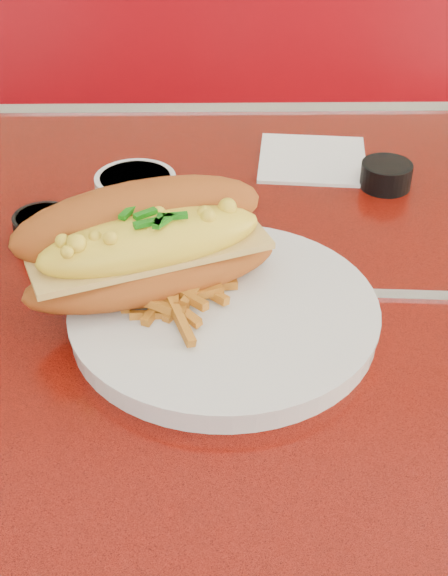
{
  "coord_description": "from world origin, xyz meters",
  "views": [
    {
      "loc": [
        -0.07,
        -0.64,
        1.22
      ],
      "look_at": [
        -0.06,
        -0.08,
        0.81
      ],
      "focal_mm": 50.0,
      "sensor_mm": 36.0,
      "label": 1
    }
  ],
  "objects_px": {
    "dinner_plate": "(224,314)",
    "booth_bench_far": "(246,243)",
    "mac_hoagie": "(147,244)",
    "sauce_cup_right": "(386,174)",
    "diner_table": "(276,394)",
    "fork": "(218,321)",
    "gravy_ramekin": "(136,195)",
    "sauce_cup_left": "(44,228)"
  },
  "relations": [
    {
      "from": "booth_bench_far",
      "to": "fork",
      "type": "height_order",
      "value": "booth_bench_far"
    },
    {
      "from": "booth_bench_far",
      "to": "gravy_ramekin",
      "type": "distance_m",
      "value": 0.88
    },
    {
      "from": "dinner_plate",
      "to": "sauce_cup_left",
      "type": "relative_size",
      "value": 5.0
    },
    {
      "from": "sauce_cup_left",
      "to": "sauce_cup_right",
      "type": "height_order",
      "value": "sauce_cup_left"
    },
    {
      "from": "dinner_plate",
      "to": "mac_hoagie",
      "type": "xyz_separation_m",
      "value": [
        -0.07,
        0.04,
        0.05
      ]
    },
    {
      "from": "gravy_ramekin",
      "to": "sauce_cup_left",
      "type": "bearing_deg",
      "value": -150.44
    },
    {
      "from": "dinner_plate",
      "to": "gravy_ramekin",
      "type": "bearing_deg",
      "value": 115.59
    },
    {
      "from": "mac_hoagie",
      "to": "fork",
      "type": "xyz_separation_m",
      "value": [
        0.06,
        -0.05,
        -0.04
      ]
    },
    {
      "from": "gravy_ramekin",
      "to": "sauce_cup_left",
      "type": "xyz_separation_m",
      "value": [
        -0.09,
        -0.05,
        -0.01
      ]
    },
    {
      "from": "dinner_plate",
      "to": "fork",
      "type": "bearing_deg",
      "value": -105.62
    },
    {
      "from": "booth_bench_far",
      "to": "sauce_cup_left",
      "type": "distance_m",
      "value": 0.93
    },
    {
      "from": "mac_hoagie",
      "to": "sauce_cup_left",
      "type": "distance_m",
      "value": 0.16
    },
    {
      "from": "dinner_plate",
      "to": "sauce_cup_left",
      "type": "height_order",
      "value": "sauce_cup_left"
    },
    {
      "from": "dinner_plate",
      "to": "booth_bench_far",
      "type": "bearing_deg",
      "value": 86.22
    },
    {
      "from": "mac_hoagie",
      "to": "gravy_ramekin",
      "type": "distance_m",
      "value": 0.16
    },
    {
      "from": "diner_table",
      "to": "dinner_plate",
      "type": "height_order",
      "value": "dinner_plate"
    },
    {
      "from": "sauce_cup_left",
      "to": "mac_hoagie",
      "type": "bearing_deg",
      "value": -42.28
    },
    {
      "from": "dinner_plate",
      "to": "sauce_cup_left",
      "type": "bearing_deg",
      "value": 142.57
    },
    {
      "from": "booth_bench_far",
      "to": "sauce_cup_right",
      "type": "xyz_separation_m",
      "value": [
        0.13,
        -0.64,
        0.5
      ]
    },
    {
      "from": "dinner_plate",
      "to": "sauce_cup_right",
      "type": "bearing_deg",
      "value": 53.24
    },
    {
      "from": "mac_hoagie",
      "to": "sauce_cup_right",
      "type": "xyz_separation_m",
      "value": [
        0.26,
        0.22,
        -0.05
      ]
    },
    {
      "from": "fork",
      "to": "diner_table",
      "type": "bearing_deg",
      "value": -36.01
    },
    {
      "from": "dinner_plate",
      "to": "sauce_cup_right",
      "type": "height_order",
      "value": "sauce_cup_right"
    },
    {
      "from": "dinner_plate",
      "to": "sauce_cup_left",
      "type": "distance_m",
      "value": 0.23
    },
    {
      "from": "sauce_cup_right",
      "to": "diner_table",
      "type": "bearing_deg",
      "value": -126.74
    },
    {
      "from": "booth_bench_far",
      "to": "dinner_plate",
      "type": "height_order",
      "value": "booth_bench_far"
    },
    {
      "from": "dinner_plate",
      "to": "mac_hoagie",
      "type": "distance_m",
      "value": 0.09
    },
    {
      "from": "mac_hoagie",
      "to": "diner_table",
      "type": "bearing_deg",
      "value": -2.34
    },
    {
      "from": "diner_table",
      "to": "dinner_plate",
      "type": "xyz_separation_m",
      "value": [
        -0.06,
        -0.08,
        0.17
      ]
    },
    {
      "from": "diner_table",
      "to": "mac_hoagie",
      "type": "bearing_deg",
      "value": -161.21
    },
    {
      "from": "dinner_plate",
      "to": "mac_hoagie",
      "type": "height_order",
      "value": "mac_hoagie"
    },
    {
      "from": "mac_hoagie",
      "to": "sauce_cup_right",
      "type": "distance_m",
      "value": 0.34
    },
    {
      "from": "dinner_plate",
      "to": "fork",
      "type": "relative_size",
      "value": 2.55
    },
    {
      "from": "dinner_plate",
      "to": "sauce_cup_right",
      "type": "relative_size",
      "value": 4.53
    },
    {
      "from": "diner_table",
      "to": "booth_bench_far",
      "type": "bearing_deg",
      "value": 90.0
    },
    {
      "from": "dinner_plate",
      "to": "fork",
      "type": "height_order",
      "value": "same"
    },
    {
      "from": "gravy_ramekin",
      "to": "sauce_cup_right",
      "type": "bearing_deg",
      "value": 12.58
    },
    {
      "from": "booth_bench_far",
      "to": "gravy_ramekin",
      "type": "bearing_deg",
      "value": -102.14
    },
    {
      "from": "gravy_ramekin",
      "to": "booth_bench_far",
      "type": "bearing_deg",
      "value": 77.86
    },
    {
      "from": "fork",
      "to": "booth_bench_far",
      "type": "bearing_deg",
      "value": -6.83
    },
    {
      "from": "booth_bench_far",
      "to": "diner_table",
      "type": "bearing_deg",
      "value": -90.0
    },
    {
      "from": "sauce_cup_right",
      "to": "sauce_cup_left",
      "type": "bearing_deg",
      "value": -162.93
    }
  ]
}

